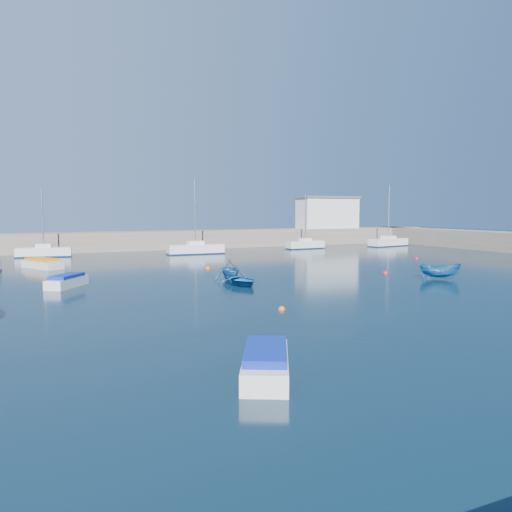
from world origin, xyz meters
name	(u,v)px	position (x,y,z in m)	size (l,w,h in m)	color
ground	(319,304)	(0.00, 0.00, 0.00)	(220.00, 220.00, 0.00)	black
back_wall	(149,240)	(0.00, 46.00, 1.30)	(96.00, 4.50, 2.60)	#786A5C
right_arm	(454,238)	(44.00, 32.00, 1.30)	(4.50, 32.00, 2.60)	#786A5C
harbor_office	(327,213)	(30.00, 46.00, 5.10)	(10.00, 4.00, 5.00)	silver
sailboat_5	(44,252)	(-14.03, 39.64, 0.63)	(6.39, 2.57, 8.27)	silver
sailboat_6	(195,249)	(3.78, 36.05, 0.68)	(7.25, 2.17, 9.51)	silver
sailboat_7	(305,244)	(21.10, 37.99, 0.62)	(5.96, 2.01, 7.86)	silver
sailboat_8	(388,242)	(35.49, 37.03, 0.66)	(7.53, 3.49, 9.54)	silver
motorboat_1	(67,281)	(-13.19, 13.27, 0.44)	(3.29, 3.88, 0.93)	silver
motorboat_2	(42,264)	(-14.51, 26.93, 0.46)	(3.77, 4.94, 0.98)	silver
motorboat_3	(266,362)	(-8.51, -10.37, 0.46)	(3.23, 4.41, 0.98)	silver
dinghy_center	(241,280)	(-1.32, 8.85, 0.35)	(2.45, 3.43, 0.71)	#155592
dinghy_left	(230,270)	(-0.98, 11.95, 0.82)	(2.69, 3.12, 1.64)	#155592
dinghy_right	(440,271)	(14.83, 5.37, 0.62)	(1.22, 3.23, 1.25)	#155592
buoy_0	(282,310)	(-2.82, -0.60, 0.00)	(0.41, 0.41, 0.41)	#F25B0C
buoy_1	(385,274)	(12.98, 9.92, 0.00)	(0.46, 0.46, 0.46)	red
buoy_3	(208,269)	(-0.10, 19.99, 0.00)	(0.48, 0.48, 0.48)	#F25B0C
buoy_4	(417,259)	(25.14, 19.38, 0.00)	(0.39, 0.39, 0.39)	red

